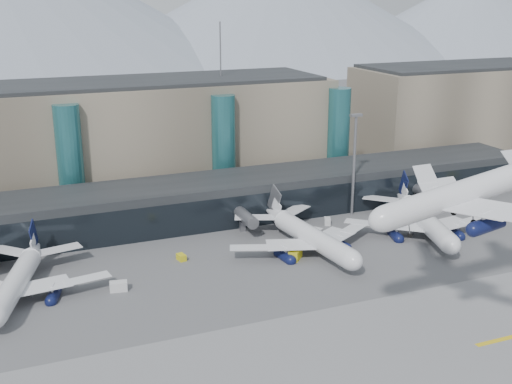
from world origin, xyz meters
The scene contains 18 objects.
ground centered at (0.00, 0.00, 0.00)m, with size 900.00×900.00×0.00m, color #515154.
runway_strip centered at (0.00, -15.00, 0.02)m, with size 400.00×40.00×0.04m, color slate.
runway_markings centered at (0.00, -15.00, 0.05)m, with size 128.00×1.00×0.02m.
concourse centered at (-0.02, 57.73, 4.97)m, with size 170.00×27.00×10.00m.
terminal_main centered at (-25.00, 90.00, 15.44)m, with size 130.00×30.00×31.00m.
terminal_east centered at (95.00, 90.00, 15.44)m, with size 70.00×30.00×31.00m.
teal_towers centered at (-14.99, 74.01, 14.01)m, with size 116.40×19.40×46.00m.
mountain_ridge centered at (15.97, 380.00, 45.74)m, with size 910.00×400.00×110.00m.
lightmast_mid centered at (30.00, 48.00, 14.42)m, with size 3.00×1.20×25.60m.
hero_jet centered at (16.94, -9.81, 25.18)m, with size 34.93×35.86×11.55m.
jet_parked_left centered at (-49.74, 32.36, 4.27)m, with size 33.63×35.20×11.30m.
jet_parked_mid centered at (8.98, 32.53, 4.63)m, with size 37.80×37.53×12.24m.
jet_parked_right centered at (38.83, 31.51, 4.70)m, with size 37.07×38.68×12.41m.
veh_a centered at (-32.79, 26.07, 0.91)m, with size 3.22×1.81×1.81m, color silver.
veh_b centered at (-17.98, 35.68, 0.66)m, with size 2.30×1.41×1.32m, color gold.
veh_d centered at (20.77, 43.72, 0.76)m, with size 2.67×1.43×1.53m, color silver.
veh_g centered at (15.54, 38.89, 0.69)m, with size 2.36×1.38×1.38m, color silver.
veh_h centered at (4.38, 27.28, 1.06)m, with size 3.84×2.02×2.12m, color gold.
Camera 1 is at (-49.98, -84.99, 53.06)m, focal length 45.00 mm.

